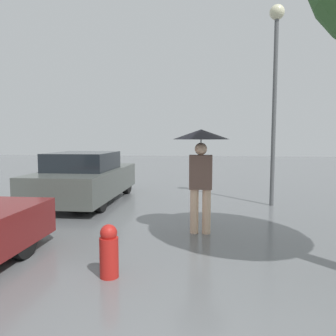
# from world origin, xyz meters

# --- Properties ---
(pedestrian) EXTENTS (1.02, 1.02, 1.89)m
(pedestrian) POSITION_xyz_m (-0.05, 4.36, 1.47)
(pedestrian) COLOR beige
(pedestrian) RESTS_ON ground_plane
(parked_car_farthest) EXTENTS (1.82, 4.26, 1.35)m
(parked_car_farthest) POSITION_xyz_m (-3.22, 7.10, 0.64)
(parked_car_farthest) COLOR #4C514C
(parked_car_farthest) RESTS_ON ground_plane
(street_lamp) EXTENTS (0.36, 0.36, 4.99)m
(street_lamp) POSITION_xyz_m (1.75, 7.05, 3.53)
(street_lamp) COLOR #515456
(street_lamp) RESTS_ON ground_plane
(fire_hydrant) EXTENTS (0.24, 0.24, 0.67)m
(fire_hydrant) POSITION_xyz_m (-1.16, 2.33, 0.33)
(fire_hydrant) COLOR #B21E19
(fire_hydrant) RESTS_ON ground_plane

